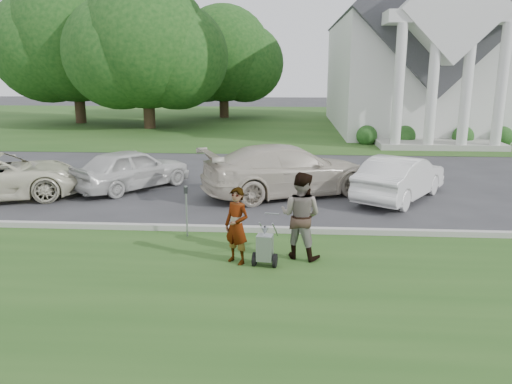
# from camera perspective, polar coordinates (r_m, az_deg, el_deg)

# --- Properties ---
(ground) EXTENTS (120.00, 120.00, 0.00)m
(ground) POSITION_cam_1_polar(r_m,az_deg,el_deg) (11.83, -3.15, -5.41)
(ground) COLOR #333335
(ground) RESTS_ON ground
(grass_strip) EXTENTS (80.00, 7.00, 0.01)m
(grass_strip) POSITION_cam_1_polar(r_m,az_deg,el_deg) (9.08, -5.47, -11.63)
(grass_strip) COLOR #254B1A
(grass_strip) RESTS_ON ground
(church_lawn) EXTENTS (80.00, 30.00, 0.01)m
(church_lawn) POSITION_cam_1_polar(r_m,az_deg,el_deg) (38.31, 1.77, 8.06)
(church_lawn) COLOR #254B1A
(church_lawn) RESTS_ON ground
(curb) EXTENTS (80.00, 0.18, 0.15)m
(curb) POSITION_cam_1_polar(r_m,az_deg,el_deg) (12.33, -2.84, -4.24)
(curb) COLOR #9E9E93
(curb) RESTS_ON ground
(church) EXTENTS (9.19, 19.00, 24.10)m
(church) POSITION_cam_1_polar(r_m,az_deg,el_deg) (35.09, 17.10, 16.65)
(church) COLOR white
(church) RESTS_ON ground
(tree_left) EXTENTS (10.63, 8.40, 9.71)m
(tree_left) POSITION_cam_1_polar(r_m,az_deg,el_deg) (34.40, -12.48, 15.61)
(tree_left) COLOR #332316
(tree_left) RESTS_ON ground
(tree_far) EXTENTS (11.64, 9.20, 10.73)m
(tree_far) POSITION_cam_1_polar(r_m,az_deg,el_deg) (39.26, -20.04, 15.72)
(tree_far) COLOR #332316
(tree_far) RESTS_ON ground
(tree_back) EXTENTS (9.61, 7.60, 8.89)m
(tree_back) POSITION_cam_1_polar(r_m,az_deg,el_deg) (41.43, -3.77, 15.02)
(tree_back) COLOR #332316
(tree_back) RESTS_ON ground
(striping_cart) EXTENTS (0.53, 1.01, 0.90)m
(striping_cart) POSITION_cam_1_polar(r_m,az_deg,el_deg) (10.13, 1.02, -6.45)
(striping_cart) COLOR black
(striping_cart) RESTS_ON ground
(person_left) EXTENTS (0.69, 0.64, 1.59)m
(person_left) POSITION_cam_1_polar(r_m,az_deg,el_deg) (10.17, -2.21, -3.96)
(person_left) COLOR #999999
(person_left) RESTS_ON ground
(person_right) EXTENTS (1.09, 0.98, 1.84)m
(person_right) POSITION_cam_1_polar(r_m,az_deg,el_deg) (10.46, 5.12, -2.76)
(person_right) COLOR #999999
(person_right) RESTS_ON ground
(parking_meter_near) EXTENTS (0.09, 0.08, 1.25)m
(parking_meter_near) POSITION_cam_1_polar(r_m,az_deg,el_deg) (11.86, -7.96, -1.50)
(parking_meter_near) COLOR #92969A
(parking_meter_near) RESTS_ON ground
(car_b) EXTENTS (3.76, 4.15, 1.37)m
(car_b) POSITION_cam_1_polar(r_m,az_deg,el_deg) (17.06, -14.01, 2.59)
(car_b) COLOR silver
(car_b) RESTS_ON ground
(car_c) EXTENTS (5.92, 4.28, 1.59)m
(car_c) POSITION_cam_1_polar(r_m,az_deg,el_deg) (15.79, 3.69, 2.51)
(car_c) COLOR beige
(car_c) RESTS_ON ground
(car_d) EXTENTS (3.44, 4.20, 1.35)m
(car_d) POSITION_cam_1_polar(r_m,az_deg,el_deg) (15.86, 16.17, 1.58)
(car_d) COLOR white
(car_d) RESTS_ON ground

